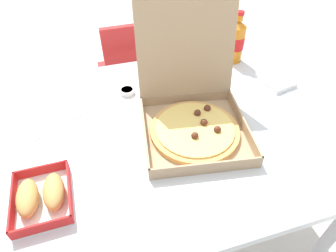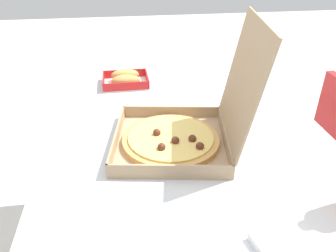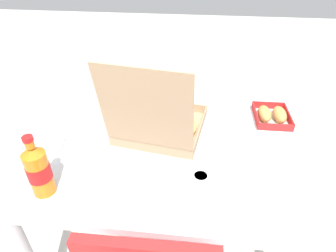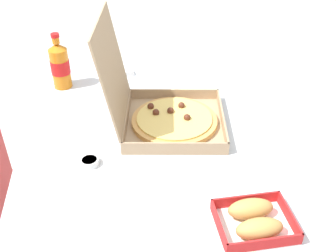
% 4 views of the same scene
% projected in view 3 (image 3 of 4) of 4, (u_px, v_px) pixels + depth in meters
% --- Properties ---
extents(ground_plane, '(10.00, 10.00, 0.00)m').
position_uv_depth(ground_plane, '(173.00, 241.00, 1.59)').
color(ground_plane, beige).
extents(dining_table, '(1.21, 0.90, 0.71)m').
position_uv_depth(dining_table, '(175.00, 153.00, 1.23)').
color(dining_table, silver).
rests_on(dining_table, ground_plane).
extents(pizza_box_open, '(0.39, 0.45, 0.38)m').
position_uv_depth(pizza_box_open, '(159.00, 123.00, 1.19)').
color(pizza_box_open, tan).
rests_on(pizza_box_open, dining_table).
extents(bread_side_box, '(0.15, 0.19, 0.06)m').
position_uv_depth(bread_side_box, '(272.00, 115.00, 1.29)').
color(bread_side_box, white).
rests_on(bread_side_box, dining_table).
extents(cola_bottle, '(0.07, 0.07, 0.22)m').
position_uv_depth(cola_bottle, '(38.00, 170.00, 0.90)').
color(cola_bottle, orange).
rests_on(cola_bottle, dining_table).
extents(paper_menu, '(0.26, 0.23, 0.00)m').
position_uv_depth(paper_menu, '(282.00, 175.00, 1.02)').
color(paper_menu, white).
rests_on(paper_menu, dining_table).
extents(napkin_pile, '(0.13, 0.13, 0.02)m').
position_uv_depth(napkin_pile, '(50.00, 145.00, 1.14)').
color(napkin_pile, white).
rests_on(napkin_pile, dining_table).
extents(dipping_sauce_cup, '(0.06, 0.06, 0.02)m').
position_uv_depth(dipping_sauce_cup, '(201.00, 177.00, 0.99)').
color(dipping_sauce_cup, white).
rests_on(dipping_sauce_cup, dining_table).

